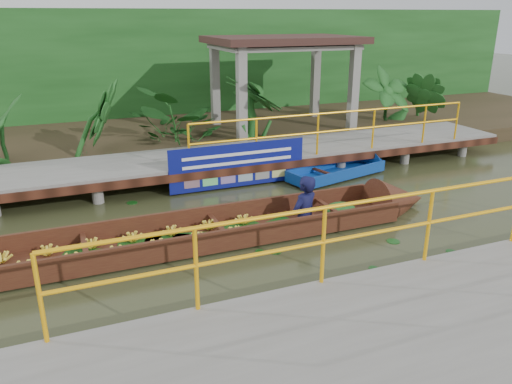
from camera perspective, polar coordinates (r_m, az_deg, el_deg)
name	(u,v)px	position (r m, az deg, el deg)	size (l,w,h in m)	color
ground	(278,229)	(9.44, 2.52, -4.19)	(80.00, 80.00, 0.00)	#2A2E17
land_strip	(180,134)	(16.17, -8.63, 6.59)	(30.00, 8.00, 0.45)	#2E2817
far_dock	(221,158)	(12.30, -4.01, 3.86)	(16.00, 2.06, 1.66)	slate
near_dock	(498,324)	(6.86, 25.96, -13.37)	(18.00, 2.40, 1.73)	slate
pavilion	(283,49)	(15.65, 3.13, 15.96)	(4.40, 3.00, 3.00)	slate
foliage_backdrop	(160,69)	(18.30, -10.86, 13.61)	(30.00, 0.80, 4.00)	#174516
vendor_boat	(169,235)	(8.75, -9.88, -4.85)	(11.30, 1.22, 2.24)	#39160F
moored_blue_boat	(357,168)	(12.97, 11.46, 2.74)	(3.14, 1.47, 0.73)	#0D3994
blue_banner	(238,165)	(11.45, -2.02, 3.11)	(3.25, 0.04, 1.02)	navy
tropical_plants	(246,106)	(14.28, -1.19, 9.80)	(14.48, 1.48, 1.85)	#174516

